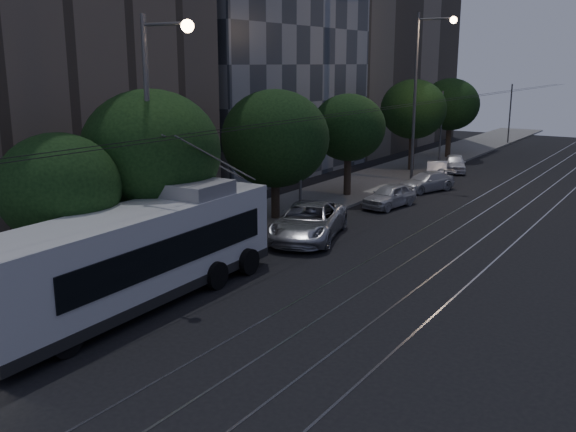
# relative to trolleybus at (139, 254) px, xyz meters

# --- Properties ---
(ground) EXTENTS (120.00, 120.00, 0.00)m
(ground) POSITION_rel_trolleybus_xyz_m (4.10, 2.24, -1.75)
(ground) COLOR black
(ground) RESTS_ON ground
(sidewalk) EXTENTS (5.00, 90.00, 0.15)m
(sidewalk) POSITION_rel_trolleybus_xyz_m (-3.40, 22.24, -1.67)
(sidewalk) COLOR slate
(sidewalk) RESTS_ON ground
(tram_rails) EXTENTS (4.52, 90.00, 0.02)m
(tram_rails) POSITION_rel_trolleybus_xyz_m (6.60, 22.24, -1.74)
(tram_rails) COLOR #9B9CA4
(tram_rails) RESTS_ON ground
(overhead_wires) EXTENTS (2.23, 90.00, 6.00)m
(overhead_wires) POSITION_rel_trolleybus_xyz_m (-0.87, 22.24, 1.72)
(overhead_wires) COLOR black
(overhead_wires) RESTS_ON ground
(trolleybus) EXTENTS (3.12, 12.77, 5.63)m
(trolleybus) POSITION_rel_trolleybus_xyz_m (0.00, 0.00, 0.00)
(trolleybus) COLOR silver
(trolleybus) RESTS_ON ground
(pickup_silver) EXTENTS (4.40, 6.53, 1.66)m
(pickup_silver) POSITION_rel_trolleybus_xyz_m (0.48, 10.24, -0.92)
(pickup_silver) COLOR silver
(pickup_silver) RESTS_ON ground
(car_white_a) EXTENTS (2.14, 4.08, 1.32)m
(car_white_a) POSITION_rel_trolleybus_xyz_m (0.88, 18.53, -1.09)
(car_white_a) COLOR #B8B7BB
(car_white_a) RESTS_ON ground
(car_white_b) EXTENTS (3.11, 4.49, 1.21)m
(car_white_b) POSITION_rel_trolleybus_xyz_m (0.89, 24.18, -1.15)
(car_white_b) COLOR #B2B3B7
(car_white_b) RESTS_ON ground
(car_white_c) EXTENTS (2.67, 4.19, 1.30)m
(car_white_c) POSITION_rel_trolleybus_xyz_m (0.09, 28.28, -1.10)
(car_white_c) COLOR silver
(car_white_c) RESTS_ON ground
(car_white_d) EXTENTS (2.81, 4.20, 1.33)m
(car_white_d) POSITION_rel_trolleybus_xyz_m (-0.02, 32.39, -1.08)
(car_white_d) COLOR silver
(car_white_d) RESTS_ON ground
(tree_0) EXTENTS (4.23, 4.23, 5.74)m
(tree_0) POSITION_rel_trolleybus_xyz_m (-2.90, -0.76, 2.07)
(tree_0) COLOR black
(tree_0) RESTS_ON ground
(tree_1) EXTENTS (5.41, 5.41, 7.09)m
(tree_1) POSITION_rel_trolleybus_xyz_m (-2.40, 3.21, 2.89)
(tree_1) COLOR black
(tree_1) RESTS_ON ground
(tree_2) EXTENTS (5.52, 5.52, 6.76)m
(tree_2) POSITION_rel_trolleybus_xyz_m (-2.81, 12.38, 2.52)
(tree_2) COLOR black
(tree_2) RESTS_ON ground
(tree_3) EXTENTS (4.47, 4.47, 6.26)m
(tree_3) POSITION_rel_trolleybus_xyz_m (-2.52, 19.82, 2.48)
(tree_3) COLOR black
(tree_3) RESTS_ON ground
(tree_4) EXTENTS (4.89, 4.89, 6.88)m
(tree_4) POSITION_rel_trolleybus_xyz_m (-2.90, 30.87, 2.92)
(tree_4) COLOR black
(tree_4) RESTS_ON ground
(tree_5) EXTENTS (4.86, 4.86, 6.79)m
(tree_5) POSITION_rel_trolleybus_xyz_m (-2.90, 39.07, 2.84)
(tree_5) COLOR black
(tree_5) RESTS_ON ground
(streetlamp_near) EXTENTS (2.36, 0.44, 9.70)m
(streetlamp_near) POSITION_rel_trolleybus_xyz_m (-1.05, 2.20, 4.11)
(streetlamp_near) COLOR #57585A
(streetlamp_near) RESTS_ON ground
(streetlamp_far) EXTENTS (2.68, 0.44, 11.23)m
(streetlamp_far) POSITION_rel_trolleybus_xyz_m (-0.67, 26.57, 4.94)
(streetlamp_far) COLOR #57585A
(streetlamp_far) RESTS_ON ground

